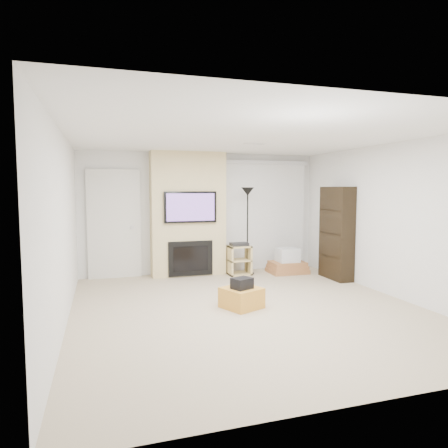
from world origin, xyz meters
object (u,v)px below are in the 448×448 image
object	(u,v)px
ottoman	(242,298)
bookshelf	(337,233)
box_stack	(287,263)
floor_lamp	(248,206)
av_stand	(239,258)

from	to	relation	value
ottoman	bookshelf	xyz separation A→B (m)	(2.42, 1.28, 0.75)
ottoman	box_stack	size ratio (longest dim) A/B	0.63
box_stack	bookshelf	bearing A→B (deg)	-49.46
floor_lamp	bookshelf	distance (m)	1.84
bookshelf	av_stand	bearing A→B (deg)	151.67
ottoman	floor_lamp	size ratio (longest dim) A/B	0.28
av_stand	box_stack	bearing A→B (deg)	-7.51
bookshelf	floor_lamp	bearing A→B (deg)	148.17
floor_lamp	bookshelf	size ratio (longest dim) A/B	0.99
av_stand	bookshelf	xyz separation A→B (m)	(1.69, -0.91, 0.55)
floor_lamp	box_stack	world-z (taller)	floor_lamp
floor_lamp	ottoman	bearing A→B (deg)	-112.44
floor_lamp	av_stand	size ratio (longest dim) A/B	2.71
floor_lamp	av_stand	world-z (taller)	floor_lamp
av_stand	box_stack	world-z (taller)	av_stand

